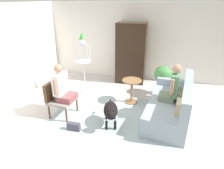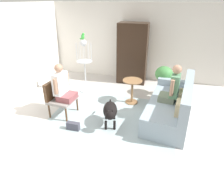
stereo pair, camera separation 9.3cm
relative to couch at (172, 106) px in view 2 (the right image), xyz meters
The scene contains 15 objects.
ground_plane 1.46m from the couch, 159.64° to the right, with size 6.84×6.84×0.00m, color beige.
back_wall 2.92m from the couch, 118.94° to the left, with size 6.27×0.12×2.54m, color silver.
left_wall 4.34m from the couch, behind, with size 0.12×6.30×2.54m, color silver.
area_rug 1.47m from the couch, 161.25° to the right, with size 2.89×2.50×0.01m, color #9EB2B7.
couch is the anchor object (origin of this frame).
armchair 2.70m from the couch, 169.38° to the right, with size 0.61×0.66×0.86m.
person_on_couch 0.49m from the couch, 158.77° to the right, with size 0.46×0.51×0.88m.
person_on_armchair 2.60m from the couch, 168.56° to the right, with size 0.45×0.57×0.86m.
round_end_table 1.15m from the couch, 153.82° to the left, with size 0.51×0.51×0.66m.
dog 1.47m from the couch, 153.25° to the right, with size 0.45×0.88×0.59m.
bird_cage_stand 2.72m from the couch, 161.07° to the left, with size 0.46×0.46×1.58m.
parrot 2.98m from the couch, 161.10° to the left, with size 0.17×0.10×0.18m.
potted_plant 1.28m from the couch, 101.22° to the left, with size 0.50×0.50×0.88m.
armoire_cabinet 2.48m from the couch, 122.97° to the left, with size 0.94×0.56×1.95m, color black.
handbag 2.30m from the couch, 153.23° to the right, with size 0.29×0.10×0.18m, color #3F3F4C.
Camera 2 is at (1.03, -3.68, 2.61)m, focal length 31.22 mm.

